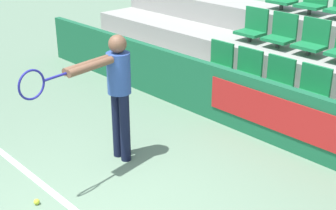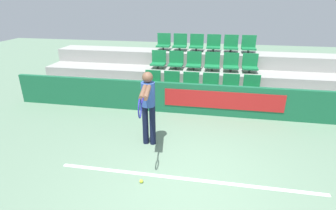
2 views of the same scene
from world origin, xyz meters
name	(u,v)px [view 1 (image 1 of 2)]	position (x,y,z in m)	size (l,w,h in m)	color
barrier_wall	(267,111)	(0.01, 3.02, 0.44)	(10.80, 0.14, 0.87)	#19603D
bleacher_tier_front	(286,115)	(0.00, 3.55, 0.22)	(10.40, 0.89, 0.43)	#9E9E99
bleacher_tier_middle	(319,86)	(0.00, 4.44, 0.43)	(10.40, 0.89, 0.86)	#9E9E99
stadium_chair_0	(218,61)	(-1.44, 3.67, 0.67)	(0.47, 0.37, 0.56)	#333333
stadium_chair_1	(246,70)	(-0.87, 3.67, 0.67)	(0.47, 0.37, 0.56)	#333333
stadium_chair_2	(277,79)	(-0.29, 3.67, 0.67)	(0.47, 0.37, 0.56)	#333333
stadium_chair_3	(311,89)	(0.29, 3.67, 0.67)	(0.47, 0.37, 0.56)	#333333
stadium_chair_6	(253,27)	(-1.44, 4.55, 1.10)	(0.47, 0.37, 0.56)	#333333
stadium_chair_7	(281,33)	(-0.87, 4.55, 1.10)	(0.47, 0.37, 0.56)	#333333
stadium_chair_8	(312,40)	(-0.29, 4.55, 1.10)	(0.47, 0.37, 0.56)	#333333
stadium_chair_13	(313,0)	(-0.87, 5.44, 1.53)	(0.47, 0.37, 0.56)	#333333
tennis_player	(114,87)	(-0.94, 1.16, 1.02)	(0.36, 1.54, 1.65)	black
tennis_ball	(37,202)	(-0.77, -0.09, 0.03)	(0.07, 0.07, 0.07)	#CCDB33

